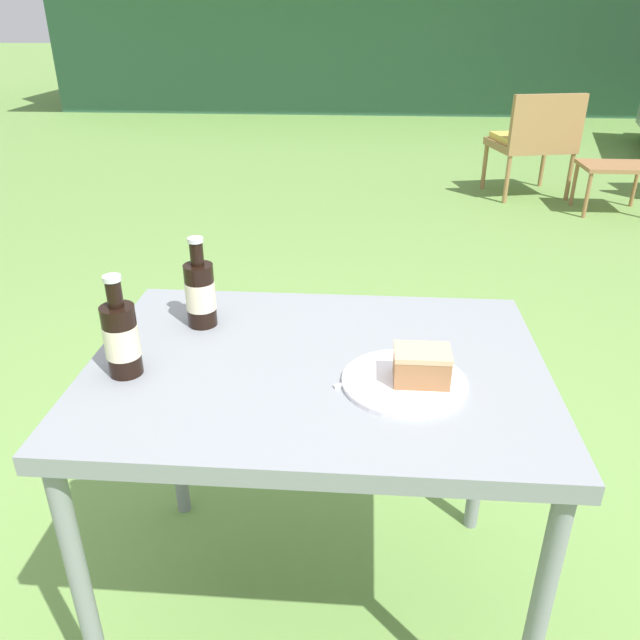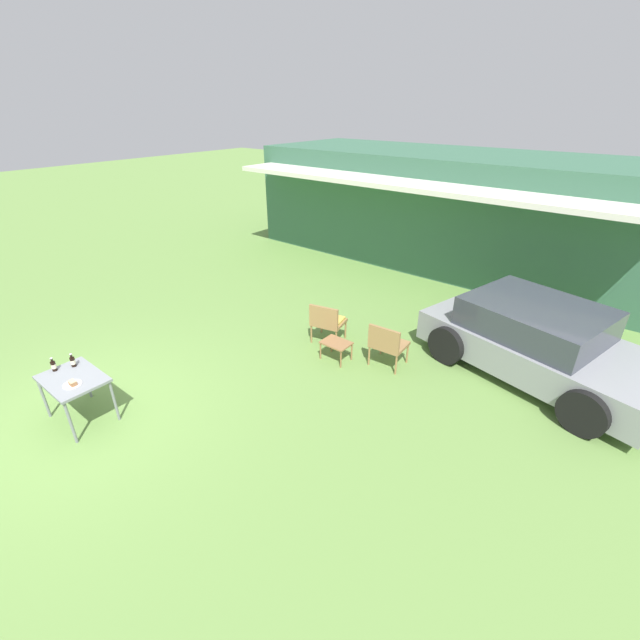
% 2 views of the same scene
% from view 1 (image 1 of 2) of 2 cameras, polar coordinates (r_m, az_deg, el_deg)
% --- Properties ---
extents(ground_plane, '(60.00, 60.00, 0.00)m').
position_cam_1_polar(ground_plane, '(1.82, -0.26, -24.34)').
color(ground_plane, '#6B9347').
extents(cabin_building, '(11.18, 5.16, 3.03)m').
position_cam_1_polar(cabin_building, '(11.65, 9.78, 26.75)').
color(cabin_building, '#38664C').
rests_on(cabin_building, ground_plane).
extents(wicker_chair_cushioned, '(0.69, 0.64, 0.84)m').
position_cam_1_polar(wicker_chair_cushioned, '(5.54, 19.00, 15.44)').
color(wicker_chair_cushioned, '#9E7547').
rests_on(wicker_chair_cushioned, ground_plane).
extents(garden_side_table, '(0.52, 0.39, 0.37)m').
position_cam_1_polar(garden_side_table, '(5.34, 25.44, 12.25)').
color(garden_side_table, '#996B42').
rests_on(garden_side_table, ground_plane).
extents(patio_table, '(0.97, 0.71, 0.74)m').
position_cam_1_polar(patio_table, '(1.37, -0.31, -6.44)').
color(patio_table, gray).
rests_on(patio_table, ground_plane).
extents(cake_on_plate, '(0.25, 0.25, 0.08)m').
position_cam_1_polar(cake_on_plate, '(1.25, 8.46, -4.92)').
color(cake_on_plate, white).
rests_on(cake_on_plate, patio_table).
extents(cola_bottle_near, '(0.07, 0.07, 0.22)m').
position_cam_1_polar(cola_bottle_near, '(1.48, -10.89, 2.47)').
color(cola_bottle_near, black).
rests_on(cola_bottle_near, patio_table).
extents(cola_bottle_far, '(0.07, 0.07, 0.22)m').
position_cam_1_polar(cola_bottle_far, '(1.31, -17.71, -1.55)').
color(cola_bottle_far, black).
rests_on(cola_bottle_far, patio_table).
extents(fork, '(0.17, 0.08, 0.01)m').
position_cam_1_polar(fork, '(1.27, 5.03, -5.39)').
color(fork, silver).
rests_on(fork, patio_table).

